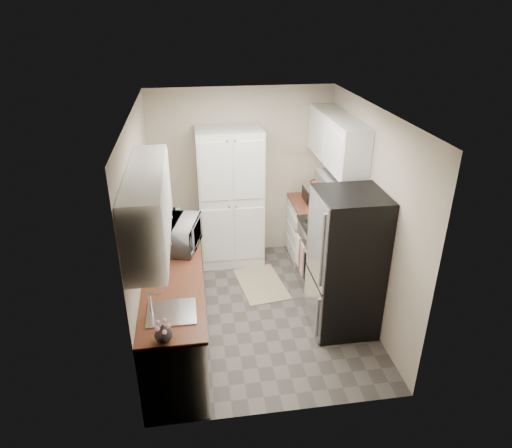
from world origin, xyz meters
The scene contains 16 objects.
ground centered at (0.00, 0.00, 0.00)m, with size 3.20×3.20×0.00m, color #56514C.
room_shell centered at (-0.02, -0.01, 1.63)m, with size 2.64×3.24×2.52m.
pantry_cabinet centered at (-0.20, 1.32, 1.00)m, with size 0.90×0.55×2.00m, color white.
base_cabinet_left centered at (-0.99, -0.43, 0.44)m, with size 0.60×2.30×0.88m, color white.
countertop_left centered at (-0.99, -0.43, 0.90)m, with size 0.63×2.33×0.04m, color brown.
base_cabinet_right centered at (0.99, 1.19, 0.44)m, with size 0.60×0.80×0.88m, color white.
countertop_right centered at (0.99, 1.19, 0.90)m, with size 0.63×0.83×0.04m, color brown.
electric_range centered at (0.97, 0.39, 0.48)m, with size 0.71×0.78×1.13m.
refrigerator centered at (0.94, -0.41, 0.85)m, with size 0.70×0.72×1.70m, color #B7B7BC.
microwave centered at (-0.91, 0.12, 1.09)m, with size 0.61×0.41×0.34m, color silver.
wine_bottle centered at (-0.96, 0.46, 1.08)m, with size 0.08×0.08×0.33m, color black.
flower_vase centered at (-1.05, -1.52, 1.00)m, with size 0.15×0.15×0.16m, color silver.
cutting_board centered at (-0.89, 0.51, 1.07)m, with size 0.02×0.23×0.29m, color #378F3F.
toaster_oven centered at (1.02, 1.17, 1.04)m, with size 0.34×0.43×0.25m, color #BDBCC1.
fruit_basket centered at (1.03, 1.18, 1.22)m, with size 0.23×0.23×0.10m, color #FF4514, non-canonical shape.
kitchen_mat centered at (0.13, 0.58, 0.01)m, with size 0.57×0.92×0.01m, color tan.
Camera 1 is at (-0.72, -4.65, 3.50)m, focal length 32.00 mm.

